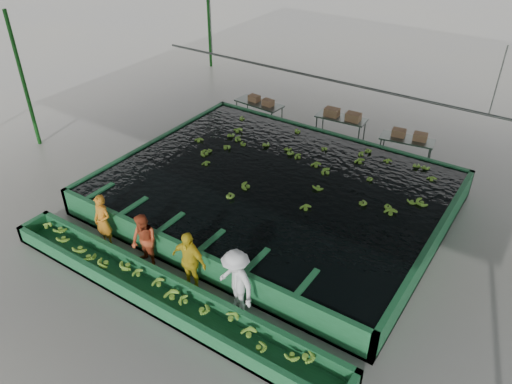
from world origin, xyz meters
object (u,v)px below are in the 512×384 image
Objects in this scene: box_stack_right at (409,138)px; flotation_tank at (274,192)px; packing_table_mid at (340,128)px; box_stack_mid at (342,118)px; box_stack_left at (261,103)px; worker_c at (189,261)px; packing_table_left at (259,113)px; worker_b at (144,241)px; worker_d at (236,282)px; packing_table_right at (405,149)px; worker_a at (103,221)px; sorting_trough at (162,295)px.

flotation_tank is at bearing -115.57° from box_stack_right.
flotation_tank is at bearing -86.87° from packing_table_mid.
box_stack_mid is at bearing -45.68° from packing_table_mid.
box_stack_left reaches higher than box_stack_right.
packing_table_mid is (-0.51, 9.65, -0.42)m from worker_c.
worker_c is at bearing -66.71° from packing_table_left.
worker_b is at bearing -96.30° from box_stack_mid.
box_stack_mid reaches higher than box_stack_right.
box_stack_mid is (1.06, 9.59, 0.09)m from worker_b.
worker_d reaches higher than packing_table_right.
worker_a is 9.94m from box_stack_mid.
worker_d is 9.86m from packing_table_mid.
worker_d reaches higher than worker_b.
sorting_trough is at bearing -103.46° from packing_table_right.
flotation_tank is 4.32m from worker_c.
worker_c is at bearing 74.48° from sorting_trough.
packing_table_mid is 1.58× the size of box_stack_right.
box_stack_mid is at bearing 176.62° from box_stack_right.
packing_table_mid is 2.79m from box_stack_right.
sorting_trough is at bearing -16.07° from worker_a.
flotation_tank is 4.62m from worker_d.
box_stack_right is at bearing 76.51° from sorting_trough.
worker_c is 0.89× the size of packing_table_mid.
worker_c is 1.49× the size of box_stack_left.
worker_b is 0.82× the size of packing_table_mid.
worker_b is 1.37× the size of box_stack_left.
flotation_tank is 4.50m from worker_b.
worker_c is at bearing -67.22° from box_stack_left.
box_stack_right is (0.81, 9.43, -0.04)m from worker_d.
worker_b reaches higher than sorting_trough.
worker_d is 9.77m from box_stack_mid.
box_stack_mid is (2.62, 9.59, 0.08)m from worker_a.
sorting_trough is at bearing -90.00° from flotation_tank.
box_stack_left is at bearing 112.92° from worker_b.
worker_b is 2.93m from worker_d.
sorting_trough is 6.22× the size of worker_a.
sorting_trough is 10.44m from packing_table_right.
packing_table_right is at bearing 76.54° from sorting_trough.
box_stack_right is at bearing 77.13° from worker_b.
worker_c reaches higher than box_stack_right.
worker_a reaches higher than box_stack_right.
worker_c is (0.22, 0.80, 0.61)m from sorting_trough.
box_stack_left is (-3.78, 8.99, 0.06)m from worker_c.
worker_d is at bearing -59.97° from box_stack_left.
packing_table_left is (-2.37, 9.01, -0.33)m from worker_b.
sorting_trough is 10.54m from box_stack_right.
sorting_trough is at bearing -69.56° from packing_table_left.
worker_c reaches higher than packing_table_mid.
worker_d is 10.39m from box_stack_left.
packing_table_mid is (2.56, 9.65, -0.36)m from worker_a.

